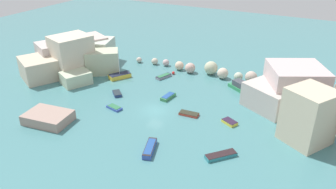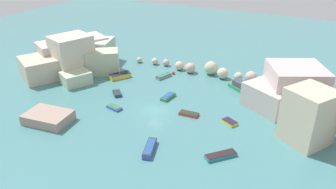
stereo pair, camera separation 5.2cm
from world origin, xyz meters
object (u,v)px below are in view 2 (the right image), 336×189
moored_boat_0 (189,114)px  moored_boat_5 (114,107)px  moored_boat_4 (221,155)px  moored_boat_10 (164,76)px  moored_boat_6 (150,148)px  stone_dock (48,117)px  moored_boat_1 (120,76)px  channel_buoy (173,73)px  moored_boat_8 (117,93)px  moored_boat_9 (230,122)px  moored_boat_2 (168,97)px  moored_boat_7 (48,116)px  moored_boat_3 (243,88)px

moored_boat_0 → moored_boat_5: (-11.83, -3.83, 0.00)m
moored_boat_4 → moored_boat_10: (-18.96, 19.41, 0.02)m
moored_boat_6 → stone_dock: bearing=74.5°
moored_boat_1 → moored_boat_10: size_ratio=1.61×
channel_buoy → moored_boat_6: moored_boat_6 is taller
stone_dock → moored_boat_8: stone_dock is taller
channel_buoy → moored_boat_8: channel_buoy is taller
moored_boat_8 → moored_boat_9: bearing=-136.9°
moored_boat_2 → moored_boat_10: 9.13m
moored_boat_2 → moored_boat_7: 20.12m
moored_boat_4 → moored_boat_8: size_ratio=1.49×
moored_boat_3 → moored_boat_4: (3.06, -20.72, -0.31)m
moored_boat_0 → moored_boat_10: (-10.74, 11.35, 0.07)m
moored_boat_5 → channel_buoy: bearing=96.1°
moored_boat_9 → moored_boat_7: bearing=52.0°
stone_dock → moored_boat_3: 33.97m
moored_boat_5 → moored_boat_6: size_ratio=0.66×
moored_boat_1 → moored_boat_4: size_ratio=1.45×
moored_boat_1 → moored_boat_9: 25.92m
channel_buoy → moored_boat_6: size_ratio=0.14×
stone_dock → moored_boat_9: stone_dock is taller
moored_boat_3 → moored_boat_7: bearing=76.1°
stone_dock → moored_boat_1: 19.13m
moored_boat_1 → moored_boat_5: 12.86m
moored_boat_4 → stone_dock: bearing=140.3°
moored_boat_0 → moored_boat_7: size_ratio=0.74×
stone_dock → moored_boat_9: (24.84, 12.48, -0.51)m
moored_boat_8 → moored_boat_3: bearing=-105.1°
channel_buoy → moored_boat_5: bearing=-96.6°
moored_boat_5 → moored_boat_9: size_ratio=1.10×
moored_boat_1 → moored_boat_8: (4.01, -6.53, -0.21)m
moored_boat_6 → moored_boat_2: bearing=0.5°
stone_dock → moored_boat_7: 1.44m
moored_boat_3 → moored_boat_5: 23.67m
moored_boat_1 → moored_boat_7: bearing=-152.1°
stone_dock → moored_boat_6: 17.60m
moored_boat_7 → moored_boat_1: bearing=-57.0°
stone_dock → moored_boat_2: size_ratio=2.01×
moored_boat_4 → moored_boat_9: (-1.63, 8.59, -0.01)m
moored_boat_1 → moored_boat_9: bearing=-74.3°
stone_dock → moored_boat_0: 21.83m
stone_dock → moored_boat_10: size_ratio=1.88×
moored_boat_6 → channel_buoy: bearing=1.9°
moored_boat_2 → moored_boat_3: 14.06m
moored_boat_2 → moored_boat_9: size_ratio=1.27×
moored_boat_0 → moored_boat_4: bearing=-48.1°
moored_boat_3 → moored_boat_7: size_ratio=1.63×
moored_boat_10 → moored_boat_7: bearing=-2.5°
moored_boat_9 → stone_dock: bearing=54.6°
moored_boat_5 → moored_boat_0: bearing=30.6°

